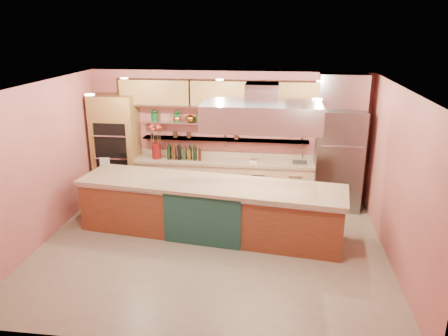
# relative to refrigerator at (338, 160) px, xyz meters

# --- Properties ---
(floor) EXTENTS (6.00, 5.00, 0.02)m
(floor) POSITION_rel_refrigerator_xyz_m (-2.35, -2.14, -1.06)
(floor) COLOR gray
(floor) RESTS_ON ground
(ceiling) EXTENTS (6.00, 5.00, 0.02)m
(ceiling) POSITION_rel_refrigerator_xyz_m (-2.35, -2.14, 1.75)
(ceiling) COLOR black
(ceiling) RESTS_ON wall_back
(wall_back) EXTENTS (6.00, 0.04, 2.80)m
(wall_back) POSITION_rel_refrigerator_xyz_m (-2.35, 0.36, 0.35)
(wall_back) COLOR #AD5851
(wall_back) RESTS_ON floor
(wall_front) EXTENTS (6.00, 0.04, 2.80)m
(wall_front) POSITION_rel_refrigerator_xyz_m (-2.35, -4.64, 0.35)
(wall_front) COLOR #AD5851
(wall_front) RESTS_ON floor
(wall_left) EXTENTS (0.04, 5.00, 2.80)m
(wall_left) POSITION_rel_refrigerator_xyz_m (-5.35, -2.14, 0.35)
(wall_left) COLOR #AD5851
(wall_left) RESTS_ON floor
(wall_right) EXTENTS (0.04, 5.00, 2.80)m
(wall_right) POSITION_rel_refrigerator_xyz_m (0.65, -2.14, 0.35)
(wall_right) COLOR #AD5851
(wall_right) RESTS_ON floor
(oven_stack) EXTENTS (0.95, 0.64, 2.30)m
(oven_stack) POSITION_rel_refrigerator_xyz_m (-4.80, 0.04, 0.10)
(oven_stack) COLOR olive
(oven_stack) RESTS_ON floor
(refrigerator) EXTENTS (0.95, 0.72, 2.10)m
(refrigerator) POSITION_rel_refrigerator_xyz_m (0.00, 0.00, 0.00)
(refrigerator) COLOR slate
(refrigerator) RESTS_ON floor
(back_counter) EXTENTS (3.84, 0.64, 0.93)m
(back_counter) POSITION_rel_refrigerator_xyz_m (-2.40, 0.06, -0.58)
(back_counter) COLOR tan
(back_counter) RESTS_ON floor
(wall_shelf_lower) EXTENTS (3.60, 0.26, 0.03)m
(wall_shelf_lower) POSITION_rel_refrigerator_xyz_m (-2.40, 0.23, 0.30)
(wall_shelf_lower) COLOR silver
(wall_shelf_lower) RESTS_ON wall_back
(wall_shelf_upper) EXTENTS (3.60, 0.26, 0.03)m
(wall_shelf_upper) POSITION_rel_refrigerator_xyz_m (-2.40, 0.23, 0.65)
(wall_shelf_upper) COLOR silver
(wall_shelf_upper) RESTS_ON wall_back
(upper_cabinets) EXTENTS (4.60, 0.36, 0.55)m
(upper_cabinets) POSITION_rel_refrigerator_xyz_m (-2.35, 0.18, 1.30)
(upper_cabinets) COLOR olive
(upper_cabinets) RESTS_ON wall_back
(range_hood) EXTENTS (2.00, 1.00, 0.45)m
(range_hood) POSITION_rel_refrigerator_xyz_m (-1.55, -1.57, 1.20)
(range_hood) COLOR silver
(range_hood) RESTS_ON ceiling
(ceiling_downlights) EXTENTS (4.00, 2.80, 0.02)m
(ceiling_downlights) POSITION_rel_refrigerator_xyz_m (-2.35, -1.94, 1.72)
(ceiling_downlights) COLOR #FFE5A5
(ceiling_downlights) RESTS_ON ceiling
(island) EXTENTS (4.87, 1.65, 1.00)m
(island) POSITION_rel_refrigerator_xyz_m (-2.45, -1.57, -0.55)
(island) COLOR brown
(island) RESTS_ON floor
(flower_vase) EXTENTS (0.23, 0.23, 0.35)m
(flower_vase) POSITION_rel_refrigerator_xyz_m (-3.88, 0.01, 0.05)
(flower_vase) COLOR #5A0D0D
(flower_vase) RESTS_ON back_counter
(oil_bottle_cluster) EXTENTS (0.81, 0.26, 0.26)m
(oil_bottle_cluster) POSITION_rel_refrigerator_xyz_m (-3.25, 0.01, 0.01)
(oil_bottle_cluster) COLOR black
(oil_bottle_cluster) RESTS_ON back_counter
(kitchen_scale) EXTENTS (0.18, 0.15, 0.08)m
(kitchen_scale) POSITION_rel_refrigerator_xyz_m (-1.75, 0.01, -0.08)
(kitchen_scale) COLOR white
(kitchen_scale) RESTS_ON back_counter
(bar_faucet) EXTENTS (0.03, 0.03, 0.24)m
(bar_faucet) POSITION_rel_refrigerator_xyz_m (-0.73, 0.11, -0.00)
(bar_faucet) COLOR silver
(bar_faucet) RESTS_ON back_counter
(copper_kettle) EXTENTS (0.23, 0.23, 0.16)m
(copper_kettle) POSITION_rel_refrigerator_xyz_m (-3.16, 0.23, 0.74)
(copper_kettle) COLOR #B76F2A
(copper_kettle) RESTS_ON wall_shelf_upper
(green_canister) EXTENTS (0.17, 0.17, 0.19)m
(green_canister) POSITION_rel_refrigerator_xyz_m (-2.87, 0.23, 0.76)
(green_canister) COLOR #0E4318
(green_canister) RESTS_ON wall_shelf_upper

